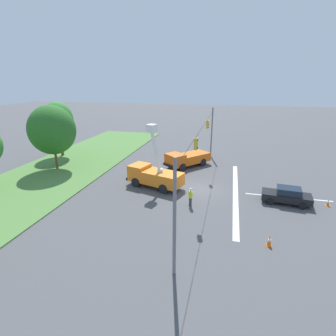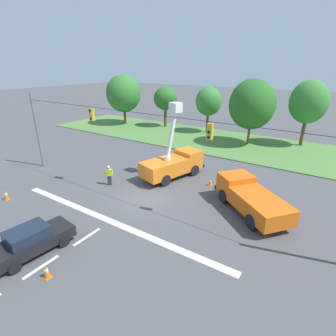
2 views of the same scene
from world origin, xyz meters
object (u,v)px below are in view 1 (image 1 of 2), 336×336
at_px(sedan_black, 287,195).
at_px(traffic_cone_foreground_left, 289,190).
at_px(road_worker, 191,196).
at_px(traffic_cone_foreground_right, 269,241).
at_px(tree_east, 52,130).
at_px(utility_truck_bucket_lift, 154,175).
at_px(utility_truck_support_near, 187,159).
at_px(traffic_cone_mid_right, 162,172).
at_px(tree_far_east, 58,120).
at_px(traffic_cone_mid_left, 328,203).

xyz_separation_m(sedan_black, traffic_cone_foreground_left, (2.33, -0.70, -0.40)).
xyz_separation_m(road_worker, traffic_cone_foreground_right, (-4.74, -6.24, -0.59)).
bearing_deg(road_worker, traffic_cone_foreground_right, -127.24).
relative_size(road_worker, traffic_cone_foreground_left, 2.27).
bearing_deg(tree_east, utility_truck_bucket_lift, -100.84).
height_order(utility_truck_support_near, traffic_cone_mid_right, utility_truck_support_near).
bearing_deg(traffic_cone_foreground_left, traffic_cone_foreground_right, 162.56).
bearing_deg(traffic_cone_foreground_right, sedan_black, -17.68).
xyz_separation_m(tree_east, utility_truck_bucket_lift, (-2.63, -13.74, -3.74)).
bearing_deg(tree_far_east, traffic_cone_mid_right, -105.80).
bearing_deg(traffic_cone_mid_right, utility_truck_bucket_lift, -178.31).
relative_size(utility_truck_bucket_lift, utility_truck_support_near, 1.05).
distance_m(tree_east, tree_far_east, 6.58).
distance_m(tree_far_east, road_worker, 24.93).
bearing_deg(sedan_black, utility_truck_support_near, 51.36).
bearing_deg(road_worker, traffic_cone_mid_right, 32.26).
xyz_separation_m(utility_truck_support_near, traffic_cone_foreground_right, (-16.06, -8.49, -0.67)).
relative_size(road_worker, traffic_cone_foreground_right, 2.14).
relative_size(tree_east, traffic_cone_foreground_left, 10.42).
bearing_deg(tree_east, traffic_cone_mid_left, -96.24).
xyz_separation_m(utility_truck_support_near, traffic_cone_mid_left, (-8.38, -14.46, -0.78)).
distance_m(tree_east, utility_truck_support_near, 17.22).
xyz_separation_m(traffic_cone_foreground_right, traffic_cone_mid_right, (12.01, 10.83, -0.06)).
distance_m(tree_east, road_worker, 19.70).
distance_m(tree_east, utility_truck_bucket_lift, 14.48).
bearing_deg(road_worker, tree_far_east, 60.65).
bearing_deg(sedan_black, traffic_cone_mid_left, -85.41).
relative_size(tree_east, sedan_black, 1.82).
height_order(tree_east, traffic_cone_mid_left, tree_east).
relative_size(traffic_cone_mid_left, traffic_cone_mid_right, 0.88).
relative_size(utility_truck_bucket_lift, sedan_black, 1.50).
bearing_deg(sedan_black, utility_truck_bucket_lift, 85.68).
bearing_deg(tree_east, tree_far_east, 28.84).
bearing_deg(utility_truck_support_near, traffic_cone_mid_left, -120.08).
distance_m(tree_far_east, sedan_black, 31.75).
height_order(utility_truck_support_near, traffic_cone_mid_left, utility_truck_support_near).
distance_m(tree_east, traffic_cone_mid_left, 30.98).
bearing_deg(sedan_black, traffic_cone_mid_right, 70.69).
height_order(utility_truck_bucket_lift, traffic_cone_foreground_left, utility_truck_bucket_lift).
relative_size(traffic_cone_foreground_left, traffic_cone_foreground_right, 0.94).
bearing_deg(traffic_cone_mid_left, sedan_black, 94.59).
distance_m(utility_truck_support_near, road_worker, 11.54).
distance_m(sedan_black, traffic_cone_foreground_left, 2.47).
bearing_deg(traffic_cone_mid_right, utility_truck_support_near, -30.02).
xyz_separation_m(tree_east, traffic_cone_mid_left, (-3.33, -30.43, -4.80)).
height_order(tree_far_east, utility_truck_support_near, tree_far_east).
relative_size(traffic_cone_foreground_left, traffic_cone_mid_right, 1.09).
height_order(utility_truck_bucket_lift, utility_truck_support_near, utility_truck_bucket_lift).
bearing_deg(sedan_black, road_worker, 107.14).
bearing_deg(traffic_cone_mid_left, tree_far_east, 74.87).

